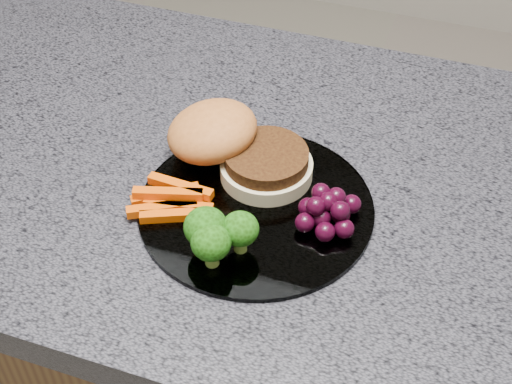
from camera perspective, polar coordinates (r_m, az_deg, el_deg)
island_cabinet at (r=1.22m, az=-4.20°, el=-13.60°), size 1.20×0.60×0.86m
countertop at (r=0.88m, az=-5.69°, el=2.39°), size 1.20×0.60×0.04m
plate at (r=0.79m, az=0.00°, el=-1.21°), size 0.26×0.26×0.01m
burger at (r=0.82m, az=-2.00°, el=3.70°), size 0.18×0.12×0.06m
carrot_sticks at (r=0.78m, az=-6.71°, el=-0.64°), size 0.09×0.07×0.02m
broccoli at (r=0.71m, az=-3.16°, el=-3.31°), size 0.07×0.07×0.05m
grape_bunch at (r=0.76m, az=5.80°, el=-1.50°), size 0.07×0.07×0.04m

